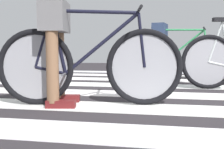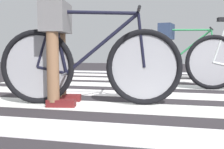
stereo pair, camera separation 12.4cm
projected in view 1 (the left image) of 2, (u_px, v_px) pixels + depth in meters
name	position (u px, v px, depth m)	size (l,w,h in m)	color
ground	(165.00, 94.00, 3.23)	(18.00, 14.00, 0.02)	#2A262A
crosswalk_markings	(164.00, 90.00, 3.50)	(5.43, 5.75, 0.00)	silver
bicycle_1_of_3	(89.00, 64.00, 2.54)	(1.72, 0.54, 0.93)	black
cyclist_1_of_3	(56.00, 39.00, 2.52)	(0.37, 0.44, 0.96)	brown
bicycle_3_of_3	(177.00, 57.00, 4.87)	(1.71, 0.56, 0.93)	black
cyclist_3_of_3	(160.00, 43.00, 4.96)	(0.38, 0.45, 0.99)	brown
traffic_cone	(48.00, 67.00, 4.96)	(0.38, 0.38, 0.43)	black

